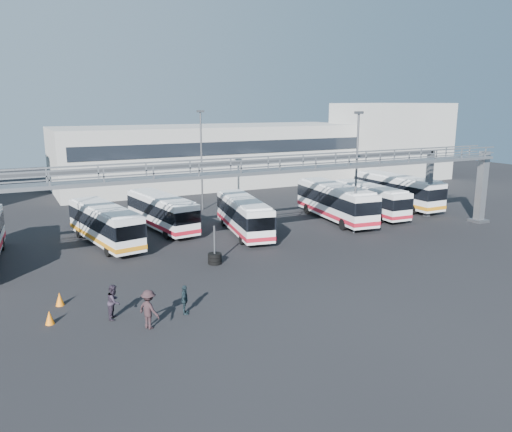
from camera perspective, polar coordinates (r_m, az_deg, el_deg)
name	(u,v)px	position (r m, az deg, el deg)	size (l,w,h in m)	color
ground	(270,279)	(31.54, 1.64, -7.25)	(140.00, 140.00, 0.00)	black
gantry	(231,180)	(35.32, -2.91, 4.10)	(51.40, 5.15, 7.10)	gray
warehouse	(214,155)	(69.52, -4.80, 6.97)	(42.00, 14.00, 8.00)	#9E9E99
building_right	(390,141)	(78.29, 15.04, 8.31)	(14.00, 12.00, 11.00)	#B2B2AD
light_pole_mid	(357,166)	(42.50, 11.42, 5.60)	(0.70, 0.35, 10.21)	#4C4F54
light_pole_back	(201,155)	(51.61, -6.26, 6.95)	(0.70, 0.35, 10.21)	#4C4F54
bus_3	(105,223)	(40.53, -16.90, -0.78)	(4.05, 10.50, 3.11)	silver
bus_4	(161,211)	(44.24, -10.76, 0.60)	(3.65, 10.32, 3.07)	silver
bus_5	(244,214)	(42.05, -1.43, 0.20)	(4.12, 10.37, 3.07)	silver
bus_7	(335,201)	(47.51, 9.05, 1.73)	(3.98, 11.52, 3.43)	silver
bus_8	(369,199)	(50.50, 12.82, 1.96)	(2.87, 10.12, 3.04)	silver
bus_9	(397,190)	(55.29, 15.80, 2.90)	(2.69, 11.23, 3.41)	silver
pedestrian_b	(114,302)	(26.77, -15.93, -9.39)	(0.87, 0.68, 1.80)	#29212E
pedestrian_c	(149,309)	(25.20, -12.14, -10.38)	(1.27, 0.73, 1.96)	black
pedestrian_d	(185,300)	(26.55, -8.16, -9.46)	(0.92, 0.38, 1.58)	#1A282F
cone_left	(60,299)	(29.51, -21.52, -8.82)	(0.46, 0.46, 0.73)	orange
cone_right	(50,317)	(27.32, -22.53, -10.66)	(0.45, 0.45, 0.71)	orange
tire_stack	(215,258)	(34.48, -4.73, -4.75)	(0.95, 0.95, 2.70)	black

